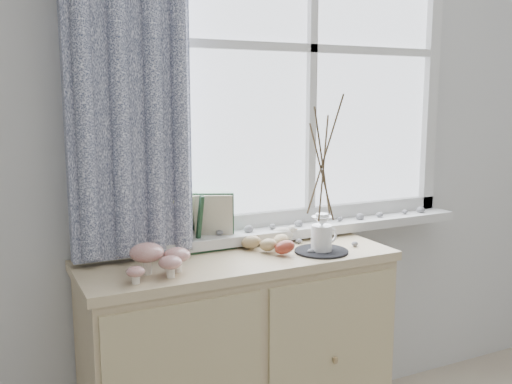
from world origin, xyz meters
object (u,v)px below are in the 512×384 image
toadstool_cluster (158,257)px  sideboard (239,361)px  botanical_book (201,223)px  twig_pitcher (323,162)px

toadstool_cluster → sideboard: bearing=14.4°
botanical_book → twig_pitcher: 0.52m
sideboard → toadstool_cluster: size_ratio=5.07×
botanical_book → toadstool_cluster: 0.31m
toadstool_cluster → twig_pitcher: size_ratio=0.39×
botanical_book → twig_pitcher: twig_pitcher is taller
twig_pitcher → sideboard: bearing=149.7°
sideboard → botanical_book: (-0.11, 0.12, 0.54)m
botanical_book → toadstool_cluster: bearing=-142.6°
toadstool_cluster → botanical_book: bearing=41.2°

